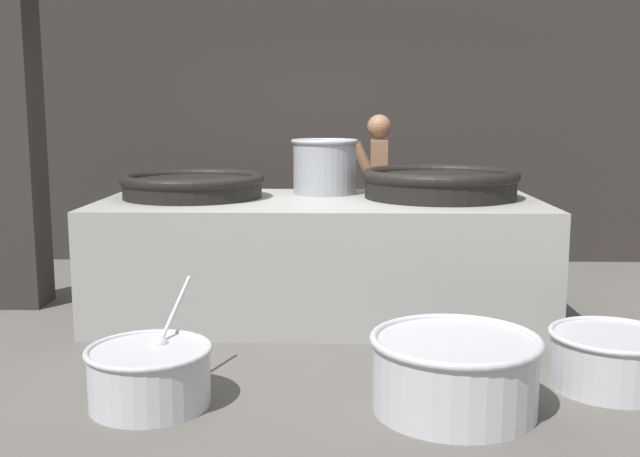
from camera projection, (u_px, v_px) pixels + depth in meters
ground_plane at (320, 313)px, 6.26m from camera, size 60.00×60.00×0.00m
back_wall at (325, 111)px, 8.31m from camera, size 8.50×0.24×3.34m
support_pillar at (14, 112)px, 6.29m from camera, size 0.39×0.39×3.34m
hearth_platform at (320, 257)px, 6.18m from camera, size 3.58×1.64×0.96m
giant_wok_near at (193, 185)px, 6.23m from camera, size 1.20×1.20×0.20m
giant_wok_far at (440, 183)px, 6.20m from camera, size 1.30×1.30×0.24m
stock_pot at (325, 165)px, 6.49m from camera, size 0.58×0.58×0.47m
cook at (377, 194)px, 7.19m from camera, size 0.39×0.60×1.64m
prep_bowl_vegetables at (150, 373)px, 4.29m from camera, size 0.73×0.93×0.64m
prep_bowl_meat at (612, 357)px, 4.57m from camera, size 0.76×0.76×0.35m
prep_bowl_extra at (455, 369)px, 4.21m from camera, size 0.97×0.97×0.44m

